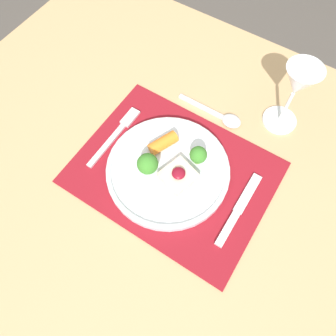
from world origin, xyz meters
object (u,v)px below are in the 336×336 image
Objects in this scene: knife at (236,214)px; wine_glass_near at (297,86)px; fork at (117,133)px; spoon at (223,117)px; dinner_plate at (168,169)px.

wine_glass_near is (-0.02, 0.26, 0.12)m from knife.
fork is 1.09× the size of spoon.
dinner_plate is 1.60× the size of spoon.
fork is at bearing -134.52° from spoon.
dinner_plate is 0.15m from fork.
spoon reaches higher than fork.
wine_glass_near reaches higher than knife.
wine_glass_near is (0.12, 0.07, 0.12)m from spoon.
fork is 0.32m from knife.
spoon is (0.19, 0.17, -0.00)m from fork.
spoon is at bearing 80.29° from dinner_plate.
knife is 1.09× the size of spoon.
dinner_plate is 1.48× the size of fork.
knife is at bearing -2.21° from dinner_plate.
spoon is (0.03, 0.19, -0.01)m from dinner_plate.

